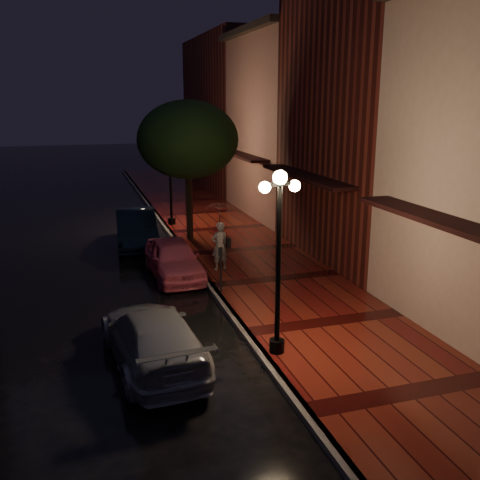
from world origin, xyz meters
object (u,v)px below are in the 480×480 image
object	(u,v)px
street_tree	(188,142)
pink_car	(174,259)
parking_meter	(221,265)
streetlamp_near	(279,252)
navy_car	(136,228)
silver_car	(153,337)
woman_with_umbrella	(220,226)
streetlamp_far	(170,173)

from	to	relation	value
street_tree	pink_car	world-z (taller)	street_tree
street_tree	parking_meter	bearing A→B (deg)	-93.93
streetlamp_near	street_tree	bearing A→B (deg)	88.65
navy_car	parking_meter	size ratio (longest dim) A/B	3.17
street_tree	silver_car	size ratio (longest dim) A/B	1.26
street_tree	woman_with_umbrella	world-z (taller)	street_tree
street_tree	streetlamp_far	bearing A→B (deg)	94.91
pink_car	silver_car	world-z (taller)	silver_car
parking_meter	woman_with_umbrella	bearing A→B (deg)	96.66
navy_car	woman_with_umbrella	distance (m)	5.29
pink_car	parking_meter	bearing A→B (deg)	-67.05
streetlamp_near	pink_car	distance (m)	6.98
pink_car	woman_with_umbrella	size ratio (longest dim) A/B	1.63
silver_car	woman_with_umbrella	bearing A→B (deg)	-123.21
street_tree	silver_car	world-z (taller)	street_tree
streetlamp_far	pink_car	size ratio (longest dim) A/B	1.10
street_tree	parking_meter	distance (m)	7.43
pink_car	silver_car	bearing A→B (deg)	-106.63
pink_car	streetlamp_far	bearing A→B (deg)	78.36
silver_car	pink_car	bearing A→B (deg)	-109.54
streetlamp_far	navy_car	world-z (taller)	streetlamp_far
streetlamp_far	parking_meter	size ratio (longest dim) A/B	3.01
streetlamp_near	streetlamp_far	world-z (taller)	same
streetlamp_far	pink_car	xyz separation A→B (m)	(-1.26, -7.41, -1.93)
navy_car	silver_car	bearing A→B (deg)	-90.77
streetlamp_near	pink_car	size ratio (longest dim) A/B	1.10
street_tree	woman_with_umbrella	bearing A→B (deg)	-88.74
streetlamp_far	pink_car	world-z (taller)	streetlamp_far
streetlamp_far	navy_car	bearing A→B (deg)	-124.66
pink_car	navy_car	xyz separation A→B (m)	(-0.74, 4.53, 0.08)
streetlamp_far	woman_with_umbrella	bearing A→B (deg)	-87.27
street_tree	woman_with_umbrella	distance (m)	5.16
pink_car	parking_meter	xyz separation A→B (m)	(1.06, -2.28, 0.35)
streetlamp_near	street_tree	xyz separation A→B (m)	(0.26, 10.99, 1.64)
street_tree	silver_car	xyz separation A→B (m)	(-3.10, -10.45, -3.58)
streetlamp_near	street_tree	world-z (taller)	street_tree
streetlamp_far	streetlamp_near	bearing A→B (deg)	-90.00
streetlamp_far	street_tree	size ratio (longest dim) A/B	0.74
woman_with_umbrella	parking_meter	distance (m)	2.35
parking_meter	navy_car	bearing A→B (deg)	125.87
pink_car	silver_car	distance (m)	6.25
streetlamp_near	navy_car	world-z (taller)	streetlamp_near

